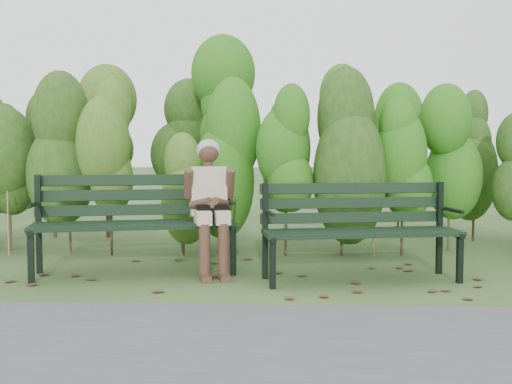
{
  "coord_description": "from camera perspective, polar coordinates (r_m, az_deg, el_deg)",
  "views": [
    {
      "loc": [
        0.23,
        -5.22,
        1.12
      ],
      "look_at": [
        0.0,
        0.35,
        0.75
      ],
      "focal_mm": 42.0,
      "sensor_mm": 36.0,
      "label": 1
    }
  ],
  "objects": [
    {
      "name": "ground",
      "position": [
        5.34,
        -0.16,
        -8.31
      ],
      "size": [
        80.0,
        80.0,
        0.0
      ],
      "primitive_type": "plane",
      "color": "#2A471E"
    },
    {
      "name": "footpath",
      "position": [
        3.22,
        -1.95,
        -16.43
      ],
      "size": [
        60.0,
        2.5,
        0.01
      ],
      "primitive_type": "cube",
      "color": "#474749",
      "rests_on": "ground"
    },
    {
      "name": "hedge_band",
      "position": [
        7.08,
        0.51,
        4.91
      ],
      "size": [
        11.04,
        1.67,
        2.42
      ],
      "color": "#47381E",
      "rests_on": "ground"
    },
    {
      "name": "leaf_litter",
      "position": [
        5.27,
        -0.5,
        -8.44
      ],
      "size": [
        5.95,
        2.26,
        0.01
      ],
      "color": "brown",
      "rests_on": "ground"
    },
    {
      "name": "bench_left",
      "position": [
        5.68,
        -11.46,
        -2.15
      ],
      "size": [
        1.92,
        1.0,
        0.92
      ],
      "color": "black",
      "rests_on": "ground"
    },
    {
      "name": "bench_right",
      "position": [
        5.36,
        9.7,
        -2.89
      ],
      "size": [
        1.77,
        0.84,
        0.85
      ],
      "color": "black",
      "rests_on": "ground"
    },
    {
      "name": "seated_woman",
      "position": [
        5.52,
        -4.4,
        -0.45
      ],
      "size": [
        0.5,
        0.73,
        1.24
      ],
      "color": "beige",
      "rests_on": "ground"
    }
  ]
}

